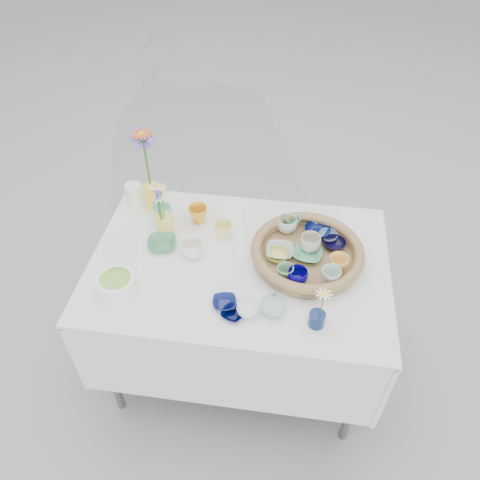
# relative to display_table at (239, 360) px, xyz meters

# --- Properties ---
(ground) EXTENTS (80.00, 80.00, 0.00)m
(ground) POSITION_rel_display_table_xyz_m (0.00, 0.00, 0.00)
(ground) COLOR #A4A4A1
(display_table) EXTENTS (1.26, 0.86, 0.77)m
(display_table) POSITION_rel_display_table_xyz_m (0.00, 0.00, 0.00)
(display_table) COLOR white
(display_table) RESTS_ON ground
(wicker_tray) EXTENTS (0.47, 0.47, 0.08)m
(wicker_tray) POSITION_rel_display_table_xyz_m (0.28, 0.05, 0.80)
(wicker_tray) COLOR brown
(wicker_tray) RESTS_ON display_table
(tray_ceramic_0) EXTENTS (0.12, 0.12, 0.04)m
(tray_ceramic_0) POSITION_rel_display_table_xyz_m (0.32, 0.20, 0.80)
(tray_ceramic_0) COLOR #071248
(tray_ceramic_0) RESTS_ON wicker_tray
(tray_ceramic_1) EXTENTS (0.11, 0.11, 0.03)m
(tray_ceramic_1) POSITION_rel_display_table_xyz_m (0.39, 0.13, 0.80)
(tray_ceramic_1) COLOR black
(tray_ceramic_1) RESTS_ON wicker_tray
(tray_ceramic_2) EXTENTS (0.10, 0.10, 0.07)m
(tray_ceramic_2) POSITION_rel_display_table_xyz_m (0.41, -0.01, 0.82)
(tray_ceramic_2) COLOR #EAB850
(tray_ceramic_2) RESTS_ON wicker_tray
(tray_ceramic_3) EXTENTS (0.14, 0.14, 0.03)m
(tray_ceramic_3) POSITION_rel_display_table_xyz_m (0.28, 0.05, 0.80)
(tray_ceramic_3) COLOR #56A47C
(tray_ceramic_3) RESTS_ON wicker_tray
(tray_ceramic_4) EXTENTS (0.08, 0.08, 0.06)m
(tray_ceramic_4) POSITION_rel_display_table_xyz_m (0.20, -0.08, 0.81)
(tray_ceramic_4) COLOR #72A978
(tray_ceramic_4) RESTS_ON wicker_tray
(tray_ceramic_5) EXTENTS (0.12, 0.12, 0.03)m
(tray_ceramic_5) POSITION_rel_display_table_xyz_m (0.17, 0.05, 0.80)
(tray_ceramic_5) COLOR #97B9AF
(tray_ceramic_5) RESTS_ON wicker_tray
(tray_ceramic_6) EXTENTS (0.10, 0.10, 0.07)m
(tray_ceramic_6) POSITION_rel_display_table_xyz_m (0.18, 0.20, 0.82)
(tray_ceramic_6) COLOR silver
(tray_ceramic_6) RESTS_ON wicker_tray
(tray_ceramic_7) EXTENTS (0.12, 0.12, 0.07)m
(tray_ceramic_7) POSITION_rel_display_table_xyz_m (0.29, 0.10, 0.82)
(tray_ceramic_7) COLOR beige
(tray_ceramic_7) RESTS_ON wicker_tray
(tray_ceramic_8) EXTENTS (0.11, 0.11, 0.03)m
(tray_ceramic_8) POSITION_rel_display_table_xyz_m (0.37, 0.18, 0.80)
(tray_ceramic_8) COLOR #83AFD2
(tray_ceramic_8) RESTS_ON wicker_tray
(tray_ceramic_9) EXTENTS (0.11, 0.11, 0.07)m
(tray_ceramic_9) POSITION_rel_display_table_xyz_m (0.25, -0.10, 0.82)
(tray_ceramic_9) COLOR #08006D
(tray_ceramic_9) RESTS_ON wicker_tray
(tray_ceramic_10) EXTENTS (0.12, 0.12, 0.03)m
(tray_ceramic_10) POSITION_rel_display_table_xyz_m (0.16, 0.02, 0.80)
(tray_ceramic_10) COLOR #D6CB5E
(tray_ceramic_10) RESTS_ON wicker_tray
(tray_ceramic_11) EXTENTS (0.09, 0.09, 0.07)m
(tray_ceramic_11) POSITION_rel_display_table_xyz_m (0.38, -0.08, 0.82)
(tray_ceramic_11) COLOR #A8C6BA
(tray_ceramic_11) RESTS_ON wicker_tray
(tray_ceramic_12) EXTENTS (0.09, 0.09, 0.07)m
(tray_ceramic_12) POSITION_rel_display_table_xyz_m (0.21, 0.22, 0.82)
(tray_ceramic_12) COLOR #4BA371
(tray_ceramic_12) RESTS_ON wicker_tray
(loose_ceramic_0) EXTENTS (0.11, 0.11, 0.08)m
(loose_ceramic_0) POSITION_rel_display_table_xyz_m (-0.22, 0.23, 0.81)
(loose_ceramic_0) COLOR gold
(loose_ceramic_0) RESTS_ON display_table
(loose_ceramic_1) EXTENTS (0.10, 0.10, 0.07)m
(loose_ceramic_1) POSITION_rel_display_table_xyz_m (-0.09, 0.15, 0.80)
(loose_ceramic_1) COLOR #F3E77D
(loose_ceramic_1) RESTS_ON display_table
(loose_ceramic_2) EXTENTS (0.15, 0.15, 0.03)m
(loose_ceramic_2) POSITION_rel_display_table_xyz_m (-0.35, 0.04, 0.78)
(loose_ceramic_2) COLOR #40865A
(loose_ceramic_2) RESTS_ON display_table
(loose_ceramic_3) EXTENTS (0.10, 0.10, 0.07)m
(loose_ceramic_3) POSITION_rel_display_table_xyz_m (-0.20, 0.01, 0.80)
(loose_ceramic_3) COLOR white
(loose_ceramic_3) RESTS_ON display_table
(loose_ceramic_4) EXTENTS (0.11, 0.11, 0.02)m
(loose_ceramic_4) POSITION_rel_display_table_xyz_m (-0.02, -0.24, 0.78)
(loose_ceramic_4) COLOR #101A52
(loose_ceramic_4) RESTS_ON display_table
(loose_ceramic_5) EXTENTS (0.11, 0.11, 0.07)m
(loose_ceramic_5) POSITION_rel_display_table_xyz_m (-0.39, 0.22, 0.80)
(loose_ceramic_5) COLOR #A9ECCB
(loose_ceramic_5) RESTS_ON display_table
(loose_ceramic_6) EXTENTS (0.11, 0.11, 0.02)m
(loose_ceramic_6) POSITION_rel_display_table_xyz_m (0.02, -0.29, 0.78)
(loose_ceramic_6) COLOR black
(loose_ceramic_6) RESTS_ON display_table
(fluted_bowl) EXTENTS (0.16, 0.16, 0.08)m
(fluted_bowl) POSITION_rel_display_table_xyz_m (-0.45, -0.23, 0.80)
(fluted_bowl) COLOR white
(fluted_bowl) RESTS_ON display_table
(bud_vase_paleblue) EXTENTS (0.10, 0.10, 0.13)m
(bud_vase_paleblue) POSITION_rel_display_table_xyz_m (0.07, -0.27, 0.83)
(bud_vase_paleblue) COLOR white
(bud_vase_paleblue) RESTS_ON display_table
(bud_vase_seafoam) EXTENTS (0.11, 0.11, 0.10)m
(bud_vase_seafoam) POSITION_rel_display_table_xyz_m (0.17, -0.25, 0.82)
(bud_vase_seafoam) COLOR #9EBBB9
(bud_vase_seafoam) RESTS_ON display_table
(bud_vase_cobalt) EXTENTS (0.08, 0.08, 0.06)m
(bud_vase_cobalt) POSITION_rel_display_table_xyz_m (0.33, -0.28, 0.80)
(bud_vase_cobalt) COLOR #0C1F4B
(bud_vase_cobalt) RESTS_ON display_table
(single_daisy) EXTENTS (0.09, 0.09, 0.13)m
(single_daisy) POSITION_rel_display_table_xyz_m (0.34, -0.28, 0.88)
(single_daisy) COLOR white
(single_daisy) RESTS_ON bud_vase_cobalt
(tall_vase_yellow) EXTENTS (0.09, 0.09, 0.13)m
(tall_vase_yellow) POSITION_rel_display_table_xyz_m (-0.46, 0.29, 0.83)
(tall_vase_yellow) COLOR yellow
(tall_vase_yellow) RESTS_ON display_table
(gerbera) EXTENTS (0.11, 0.11, 0.28)m
(gerbera) POSITION_rel_display_table_xyz_m (-0.46, 0.30, 1.03)
(gerbera) COLOR #E05B2B
(gerbera) RESTS_ON tall_vase_yellow
(hydrangea) EXTENTS (0.12, 0.12, 0.31)m
(hydrangea) POSITION_rel_display_table_xyz_m (-0.46, 0.31, 1.01)
(hydrangea) COLOR #4243A5
(hydrangea) RESTS_ON tall_vase_yellow
(white_pitcher) EXTENTS (0.13, 0.11, 0.11)m
(white_pitcher) POSITION_rel_display_table_xyz_m (-0.55, 0.31, 0.82)
(white_pitcher) COLOR white
(white_pitcher) RESTS_ON display_table
(daisy_cup) EXTENTS (0.10, 0.10, 0.09)m
(daisy_cup) POSITION_rel_display_table_xyz_m (-0.36, 0.14, 0.81)
(daisy_cup) COLOR #FFE657
(daisy_cup) RESTS_ON display_table
(daisy_posy) EXTENTS (0.10, 0.10, 0.17)m
(daisy_posy) POSITION_rel_display_table_xyz_m (-0.36, 0.13, 0.93)
(daisy_posy) COLOR white
(daisy_posy) RESTS_ON daisy_cup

